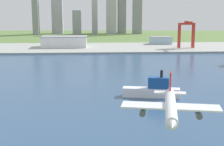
% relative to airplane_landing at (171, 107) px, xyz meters
% --- Properties ---
extents(ground_plane, '(2400.00, 2400.00, 0.00)m').
position_rel_airplane_landing_xyz_m(ground_plane, '(-17.87, 232.22, -28.60)').
color(ground_plane, '#57753B').
extents(water_bay, '(840.00, 360.00, 0.15)m').
position_rel_airplane_landing_xyz_m(water_bay, '(-17.87, 172.22, -28.53)').
color(water_bay, '#2D4C70').
rests_on(water_bay, ground).
extents(industrial_pier, '(840.00, 140.00, 2.50)m').
position_rel_airplane_landing_xyz_m(industrial_pier, '(-17.87, 422.22, -27.35)').
color(industrial_pier, '#999E98').
rests_on(industrial_pier, ground).
extents(airplane_landing, '(32.75, 38.33, 11.89)m').
position_rel_airplane_landing_xyz_m(airplane_landing, '(0.00, 0.00, 0.00)').
color(airplane_landing, silver).
extents(ferry_boat, '(39.80, 15.04, 19.00)m').
position_rel_airplane_landing_xyz_m(ferry_boat, '(16.68, 119.24, -23.35)').
color(ferry_boat, white).
rests_on(ferry_boat, water_bay).
extents(port_crane_red, '(24.19, 34.69, 40.85)m').
position_rel_airplane_landing_xyz_m(port_crane_red, '(119.27, 400.45, 2.88)').
color(port_crane_red, '#B72D23').
rests_on(port_crane_red, industrial_pier).
extents(warehouse_main, '(70.80, 40.16, 17.02)m').
position_rel_airplane_landing_xyz_m(warehouse_main, '(-68.46, 425.74, -17.57)').
color(warehouse_main, white).
rests_on(warehouse_main, industrial_pier).
extents(warehouse_annex, '(36.29, 24.32, 12.61)m').
position_rel_airplane_landing_xyz_m(warehouse_annex, '(92.90, 464.50, -19.78)').
color(warehouse_annex, '#99BCD1').
rests_on(warehouse_annex, industrial_pier).
extents(distant_skyline, '(273.89, 63.59, 143.74)m').
position_rel_airplane_landing_xyz_m(distant_skyline, '(-22.28, 767.79, 30.64)').
color(distant_skyline, gray).
rests_on(distant_skyline, ground).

